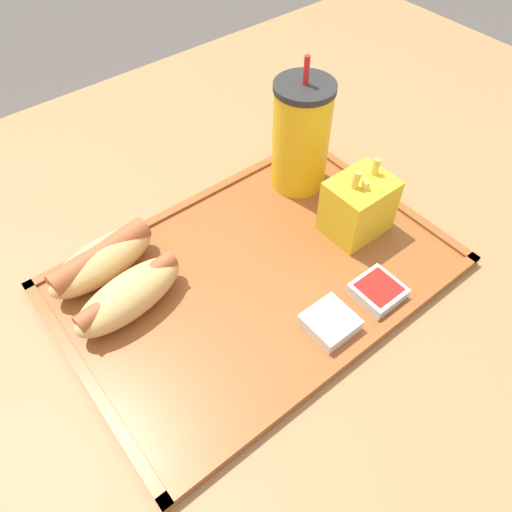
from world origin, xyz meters
The scene contains 9 objects.
ground_plane centered at (0.00, 0.00, 0.00)m, with size 8.00×8.00×0.00m, color #4C4742.
dining_table centered at (0.00, 0.00, 0.37)m, with size 1.47×1.12×0.73m.
food_tray centered at (-0.02, 0.04, 0.74)m, with size 0.45×0.31×0.01m.
soda_cup centered at (0.13, 0.13, 0.82)m, with size 0.08×0.08×0.19m.
hot_dog_far centered at (-0.16, 0.15, 0.77)m, with size 0.14×0.07×0.05m.
hot_dog_near centered at (-0.16, 0.08, 0.77)m, with size 0.14×0.07×0.05m.
fries_carton centered at (0.13, 0.02, 0.78)m, with size 0.08×0.06×0.10m.
sauce_cup_mayo centered at (0.00, -0.07, 0.75)m, with size 0.05×0.05×0.02m.
sauce_cup_ketchup centered at (0.07, -0.08, 0.75)m, with size 0.05×0.05×0.02m.
Camera 1 is at (-0.25, -0.25, 1.21)m, focal length 35.00 mm.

